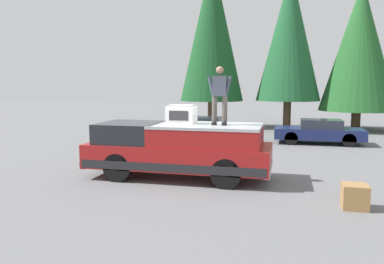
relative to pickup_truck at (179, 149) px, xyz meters
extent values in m
plane|color=slate|center=(0.41, -0.60, -0.87)|extent=(90.00, 90.00, 0.00)
cube|color=maroon|center=(0.00, 0.01, -0.17)|extent=(2.00, 5.50, 0.70)
cube|color=#232326|center=(0.00, 0.01, -0.37)|extent=(2.01, 5.39, 0.24)
cube|color=black|center=(0.00, 1.52, 0.48)|extent=(1.84, 1.87, 0.60)
cube|color=maroon|center=(0.00, -0.87, 0.44)|extent=(1.92, 3.19, 0.52)
cube|color=#A8AAAF|center=(0.00, -0.87, 0.74)|extent=(1.94, 3.19, 0.08)
cube|color=#232326|center=(0.00, 2.70, -0.44)|extent=(1.96, 0.16, 0.20)
cube|color=#B2B5BA|center=(0.00, -2.68, -0.44)|extent=(1.96, 0.16, 0.20)
cylinder|color=black|center=(-0.85, 1.60, -0.45)|extent=(0.30, 0.84, 0.84)
cylinder|color=black|center=(0.85, 1.60, -0.45)|extent=(0.30, 0.84, 0.84)
cylinder|color=black|center=(-0.85, -1.59, -0.45)|extent=(0.30, 0.84, 0.84)
cylinder|color=black|center=(0.85, -1.59, -0.45)|extent=(0.30, 0.84, 0.84)
cube|color=white|center=(0.14, -0.06, 1.04)|extent=(0.64, 0.84, 0.52)
cube|color=#2D2D30|center=(-0.19, -0.06, 1.04)|extent=(0.01, 0.59, 0.29)
cube|color=#99999E|center=(0.14, -0.06, 1.32)|extent=(0.58, 0.76, 0.04)
cylinder|color=#423D38|center=(0.00, -1.39, 1.20)|extent=(0.15, 0.15, 0.84)
cube|color=black|center=(-0.04, -1.39, 0.82)|extent=(0.26, 0.11, 0.08)
cylinder|color=#423D38|center=(0.00, -1.09, 1.20)|extent=(0.15, 0.15, 0.84)
cube|color=black|center=(-0.04, -1.09, 0.82)|extent=(0.26, 0.11, 0.08)
cube|color=#474C5B|center=(0.00, -1.24, 1.91)|extent=(0.24, 0.40, 0.58)
sphere|color=#A37A5B|center=(0.00, -1.24, 2.36)|extent=(0.22, 0.22, 0.22)
cylinder|color=#474C5B|center=(-0.03, -1.49, 1.91)|extent=(0.09, 0.23, 0.58)
cylinder|color=#474C5B|center=(-0.03, -1.00, 1.91)|extent=(0.09, 0.23, 0.58)
cube|color=navy|center=(8.09, -4.65, -0.38)|extent=(1.64, 4.10, 0.50)
cube|color=#282D38|center=(8.09, -4.75, 0.08)|extent=(1.31, 1.89, 0.42)
cylinder|color=black|center=(7.37, -3.37, -0.56)|extent=(0.20, 0.62, 0.62)
cylinder|color=black|center=(8.81, -3.37, -0.56)|extent=(0.20, 0.62, 0.62)
cylinder|color=black|center=(7.37, -5.92, -0.56)|extent=(0.20, 0.62, 0.62)
cylinder|color=black|center=(8.81, -5.92, -0.56)|extent=(0.20, 0.62, 0.62)
cube|color=silver|center=(8.07, 1.11, -0.38)|extent=(1.64, 4.10, 0.50)
cube|color=#282D38|center=(8.07, 1.01, 0.08)|extent=(1.31, 1.89, 0.42)
cylinder|color=black|center=(7.35, 2.38, -0.56)|extent=(0.20, 0.62, 0.62)
cylinder|color=black|center=(8.79, 2.38, -0.56)|extent=(0.20, 0.62, 0.62)
cylinder|color=black|center=(7.35, -0.16, -0.56)|extent=(0.20, 0.62, 0.62)
cylinder|color=black|center=(8.79, -0.16, -0.56)|extent=(0.20, 0.62, 0.62)
cube|color=olive|center=(-1.83, -4.71, -0.59)|extent=(0.56, 0.56, 0.56)
cylinder|color=#4C3826|center=(14.29, -7.28, -0.27)|extent=(0.54, 0.54, 1.21)
cone|color=#235B28|center=(14.29, -7.28, 4.20)|extent=(4.52, 4.52, 7.72)
cylinder|color=#4C3826|center=(14.15, -3.15, 0.02)|extent=(0.48, 0.48, 1.79)
cone|color=#1E562D|center=(14.15, -3.15, 4.94)|extent=(3.99, 3.99, 8.05)
cylinder|color=#4C3826|center=(13.91, 1.70, 0.00)|extent=(0.49, 0.49, 1.74)
cone|color=#194C23|center=(13.91, 1.70, 5.45)|extent=(4.11, 4.11, 9.16)
camera|label=1|loc=(-11.00, -3.14, 1.96)|focal=35.93mm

